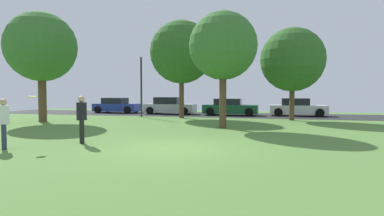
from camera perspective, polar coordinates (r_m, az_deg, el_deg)
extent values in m
plane|color=#547F38|center=(10.05, -3.83, -7.43)|extent=(44.00, 44.00, 0.00)
cube|color=#28282B|center=(25.65, 7.43, -1.29)|extent=(44.00, 6.40, 0.01)
cylinder|color=brown|center=(15.93, 5.70, 2.00)|extent=(0.36, 0.36, 3.16)
sphere|color=#38702D|center=(16.11, 5.75, 11.37)|extent=(3.48, 3.48, 3.48)
cylinder|color=brown|center=(21.44, -25.88, 2.02)|extent=(0.49, 0.49, 3.24)
sphere|color=#38702D|center=(21.63, -26.04, 10.12)|extent=(4.29, 4.29, 4.29)
cylinder|color=brown|center=(22.39, -1.95, 2.43)|extent=(0.35, 0.35, 3.34)
sphere|color=#2D6023|center=(22.59, -1.96, 10.27)|extent=(4.53, 4.53, 4.53)
cylinder|color=brown|center=(21.43, 17.93, 1.31)|extent=(0.34, 0.34, 2.61)
sphere|color=#2D6023|center=(21.54, 18.04, 8.48)|extent=(4.18, 4.18, 4.18)
cylinder|color=black|center=(11.53, -19.58, -4.19)|extent=(0.14, 0.14, 0.83)
cylinder|color=black|center=(11.69, -19.71, -4.10)|extent=(0.14, 0.14, 0.83)
cube|color=black|center=(11.55, -19.70, -0.56)|extent=(0.38, 0.38, 0.62)
sphere|color=tan|center=(11.54, -19.73, 1.55)|extent=(0.23, 0.23, 0.23)
cylinder|color=#2D334C|center=(11.56, -31.34, -4.51)|extent=(0.14, 0.14, 0.79)
cylinder|color=#2D334C|center=(11.40, -31.38, -4.60)|extent=(0.14, 0.14, 0.79)
cube|color=silver|center=(11.42, -31.44, -1.10)|extent=(0.38, 0.38, 0.59)
sphere|color=tan|center=(11.40, -31.49, 0.93)|extent=(0.21, 0.21, 0.21)
cylinder|color=yellow|center=(11.39, -27.38, 1.88)|extent=(0.29, 0.29, 0.05)
cube|color=#233893|center=(29.24, -13.64, 0.11)|extent=(4.17, 1.76, 0.69)
cube|color=black|center=(29.32, -14.01, 1.31)|extent=(2.00, 1.55, 0.53)
cylinder|color=black|center=(29.39, -10.31, -0.19)|extent=(0.64, 0.22, 0.64)
cylinder|color=black|center=(27.80, -11.83, -0.36)|extent=(0.64, 0.22, 0.64)
cylinder|color=black|center=(30.73, -15.26, -0.12)|extent=(0.64, 0.22, 0.64)
cylinder|color=black|center=(29.21, -16.98, -0.28)|extent=(0.64, 0.22, 0.64)
cube|color=#B7B7BC|center=(26.80, -4.05, -0.02)|extent=(4.35, 1.76, 0.72)
cube|color=black|center=(26.84, -4.49, 1.38)|extent=(2.09, 1.55, 0.59)
cylinder|color=black|center=(27.21, -0.42, -0.37)|extent=(0.64, 0.22, 0.64)
cylinder|color=black|center=(25.52, -1.43, -0.57)|extent=(0.64, 0.22, 0.64)
cylinder|color=black|center=(28.15, -6.42, -0.28)|extent=(0.64, 0.22, 0.64)
cylinder|color=black|center=(26.51, -7.77, -0.47)|extent=(0.64, 0.22, 0.64)
cube|color=#195633|center=(25.42, 7.13, -0.19)|extent=(4.41, 1.79, 0.70)
cube|color=black|center=(25.42, 6.65, 1.17)|extent=(2.11, 1.58, 0.50)
cylinder|color=black|center=(26.17, 10.73, -0.54)|extent=(0.64, 0.22, 0.64)
cylinder|color=black|center=(24.38, 10.46, -0.77)|extent=(0.64, 0.22, 0.64)
cylinder|color=black|center=(26.55, 4.07, -0.45)|extent=(0.64, 0.22, 0.64)
cylinder|color=black|center=(24.79, 3.33, -0.67)|extent=(0.64, 0.22, 0.64)
cube|color=white|center=(25.89, 18.94, -0.27)|extent=(4.31, 1.73, 0.70)
cube|color=black|center=(25.85, 18.49, 1.11)|extent=(2.07, 1.52, 0.54)
cylinder|color=black|center=(26.91, 21.99, -0.60)|extent=(0.64, 0.22, 0.64)
cylinder|color=black|center=(25.20, 22.51, -0.81)|extent=(0.64, 0.22, 0.64)
cylinder|color=black|center=(26.68, 15.56, -0.53)|extent=(0.64, 0.22, 0.64)
cylinder|color=black|center=(24.96, 15.64, -0.74)|extent=(0.64, 0.22, 0.64)
cylinder|color=#2D2D33|center=(23.60, -9.34, 3.82)|extent=(0.14, 0.14, 4.50)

